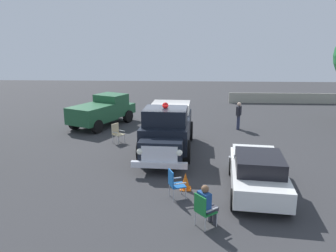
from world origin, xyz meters
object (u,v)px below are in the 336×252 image
spectator_standing (239,114)px  lawn_chair_near_truck (203,208)px  classic_hot_rod (257,171)px  spectator_seated (207,204)px  lawn_chair_by_car (117,132)px  parked_pickup (103,110)px  lawn_chair_spare (174,182)px  traffic_cone (185,181)px  vintage_fire_truck (168,128)px

spectator_standing → lawn_chair_near_truck: bearing=76.3°
classic_hot_rod → spectator_standing: 8.73m
spectator_seated → classic_hot_rod: bearing=-128.8°
lawn_chair_near_truck → lawn_chair_by_car: bearing=-63.0°
parked_pickup → lawn_chair_spare: 11.07m
spectator_standing → classic_hot_rod: bearing=85.5°
lawn_chair_spare → traffic_cone: (-0.38, -0.73, -0.28)m
traffic_cone → spectator_standing: bearing=-110.3°
vintage_fire_truck → classic_hot_rod: bearing=128.7°
lawn_chair_by_car → spectator_standing: size_ratio=0.61×
lawn_chair_spare → spectator_standing: spectator_standing is taller
vintage_fire_truck → lawn_chair_by_car: bearing=-25.8°
spectator_standing → vintage_fire_truck: bearing=47.3°
lawn_chair_by_car → traffic_cone: bearing=123.1°
parked_pickup → spectator_standing: 8.49m
lawn_chair_near_truck → lawn_chair_spare: 1.99m
lawn_chair_near_truck → lawn_chair_spare: same height
spectator_seated → lawn_chair_near_truck: bearing=38.5°
lawn_chair_spare → spectator_seated: spectator_seated is taller
traffic_cone → lawn_chair_by_car: bearing=-56.9°
lawn_chair_near_truck → traffic_cone: size_ratio=1.61×
parked_pickup → lawn_chair_near_truck: size_ratio=5.01×
spectator_seated → spectator_standing: bearing=-103.3°
parked_pickup → traffic_cone: 10.61m
vintage_fire_truck → classic_hot_rod: size_ratio=1.33×
spectator_standing → lawn_chair_spare: bearing=69.1°
classic_hot_rod → traffic_cone: size_ratio=7.15×
vintage_fire_truck → spectator_seated: bearing=102.5°
spectator_seated → spectator_standing: (-2.62, -11.11, 0.27)m
vintage_fire_truck → traffic_cone: 4.42m
lawn_chair_by_car → traffic_cone: (-3.63, 5.57, -0.28)m
lawn_chair_by_car → spectator_standing: bearing=-155.6°
vintage_fire_truck → lawn_chair_by_car: (2.75, -1.33, -0.61)m
spectator_standing → traffic_cone: size_ratio=2.64×
parked_pickup → spectator_seated: (-5.86, 11.63, -0.29)m
spectator_seated → parked_pickup: bearing=-63.3°
lawn_chair_spare → lawn_chair_by_car: bearing=-62.8°
lawn_chair_near_truck → lawn_chair_by_car: (4.13, -8.09, 0.00)m
vintage_fire_truck → lawn_chair_by_car: vintage_fire_truck is taller
classic_hot_rod → parked_pickup: (7.79, -9.22, 0.24)m
classic_hot_rod → lawn_chair_by_car: 8.33m
lawn_chair_by_car → lawn_chair_spare: (-3.25, 6.31, 0.00)m
lawn_chair_near_truck → lawn_chair_by_car: size_ratio=1.00×
lawn_chair_near_truck → spectator_standing: (-2.72, -11.20, 0.37)m
classic_hot_rod → lawn_chair_by_car: (6.17, -5.59, -0.16)m
lawn_chair_by_car → lawn_chair_near_truck: bearing=117.0°
parked_pickup → lawn_chair_near_truck: 13.06m
traffic_cone → lawn_chair_spare: bearing=62.4°
parked_pickup → lawn_chair_by_car: 3.99m
spectator_standing → traffic_cone: (3.22, 8.68, -0.66)m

